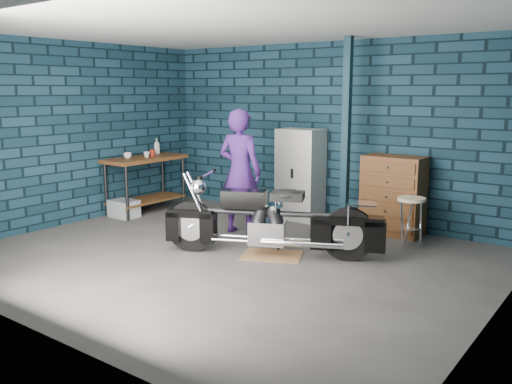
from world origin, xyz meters
TOP-DOWN VIEW (x-y plane):
  - ground at (0.00, 0.00)m, footprint 6.00×6.00m
  - room_walls at (0.00, 0.55)m, footprint 6.02×5.01m
  - support_post at (0.55, 1.95)m, footprint 0.10×0.10m
  - workbench at (-2.68, 1.18)m, footprint 0.60×1.40m
  - drip_mat at (0.39, 0.40)m, footprint 0.86×0.78m
  - motorcycle at (0.39, 0.40)m, footprint 2.32×1.51m
  - person at (-0.58, 1.01)m, footprint 0.69×0.51m
  - storage_bin at (-2.66, 0.68)m, footprint 0.44×0.31m
  - locker at (-0.36, 2.23)m, footprint 0.65×0.47m
  - tool_chest at (1.15, 2.23)m, footprint 0.82×0.46m
  - shop_stool at (1.59, 1.78)m, footprint 0.36×0.36m
  - cup_a at (-2.74, 0.86)m, footprint 0.16×0.16m
  - cup_b at (-2.60, 1.15)m, footprint 0.11×0.11m
  - mug_red at (-2.64, 1.30)m, footprint 0.10×0.10m
  - bottle at (-2.80, 1.56)m, footprint 0.12×0.12m

SIDE VIEW (x-z plane):
  - ground at x=0.00m, z-range 0.00..0.00m
  - drip_mat at x=0.39m, z-range 0.00..0.01m
  - storage_bin at x=-2.66m, z-range 0.00..0.27m
  - shop_stool at x=1.59m, z-range 0.00..0.64m
  - workbench at x=-2.68m, z-range 0.00..0.91m
  - motorcycle at x=0.39m, z-range 0.00..1.00m
  - tool_chest at x=1.15m, z-range 0.00..1.10m
  - locker at x=-0.36m, z-range 0.00..1.40m
  - person at x=-0.58m, z-range 0.00..1.74m
  - cup_b at x=-2.60m, z-range 0.91..1.00m
  - cup_a at x=-2.74m, z-range 0.91..1.01m
  - mug_red at x=-2.64m, z-range 0.91..1.03m
  - bottle at x=-2.80m, z-range 0.91..1.18m
  - support_post at x=0.55m, z-range 0.00..2.70m
  - room_walls at x=0.00m, z-range 0.55..3.26m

